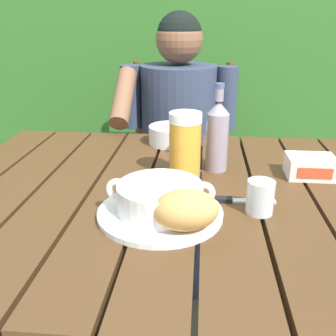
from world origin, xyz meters
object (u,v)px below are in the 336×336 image
object	(u,v)px
person_eating	(177,133)
beer_bottle	(217,135)
soup_bowl	(160,197)
table_knife	(231,200)
bread_roll	(186,210)
chair_near_diner	(180,163)
serving_plate	(160,213)
diner_bowl	(171,135)
beer_glass	(185,146)
butter_tub	(311,167)
water_glass_small	(260,197)

from	to	relation	value
person_eating	beer_bottle	world-z (taller)	person_eating
soup_bowl	table_knife	xyz separation A→B (m)	(0.16, 0.08, -0.04)
person_eating	bread_roll	bearing A→B (deg)	-84.99
chair_near_diner	person_eating	distance (m)	0.29
chair_near_diner	serving_plate	distance (m)	1.08
soup_bowl	beer_bottle	size ratio (longest dim) A/B	0.97
serving_plate	table_knife	xyz separation A→B (m)	(0.16, 0.08, -0.00)
beer_bottle	diner_bowl	distance (m)	0.27
beer_glass	person_eating	bearing A→B (deg)	95.76
serving_plate	diner_bowl	world-z (taller)	diner_bowl
beer_glass	beer_bottle	size ratio (longest dim) A/B	0.73
person_eating	beer_bottle	size ratio (longest dim) A/B	4.95
chair_near_diner	beer_bottle	size ratio (longest dim) A/B	4.00
butter_tub	diner_bowl	bearing A→B (deg)	147.77
butter_tub	table_knife	distance (m)	0.28
bread_roll	table_knife	world-z (taller)	bread_roll
diner_bowl	beer_glass	bearing A→B (deg)	-78.12
chair_near_diner	water_glass_small	world-z (taller)	chair_near_diner
serving_plate	water_glass_small	size ratio (longest dim) A/B	3.62
soup_bowl	serving_plate	bearing A→B (deg)	88.21
serving_plate	beer_glass	size ratio (longest dim) A/B	1.54
beer_bottle	diner_bowl	xyz separation A→B (m)	(-0.14, 0.22, -0.07)
serving_plate	bread_roll	distance (m)	0.10
beer_glass	beer_bottle	bearing A→B (deg)	37.36
table_knife	beer_glass	bearing A→B (deg)	130.55
chair_near_diner	person_eating	xyz separation A→B (m)	(-0.00, -0.20, 0.21)
water_glass_small	beer_glass	bearing A→B (deg)	133.72
beer_bottle	table_knife	xyz separation A→B (m)	(0.03, -0.20, -0.10)
chair_near_diner	soup_bowl	bearing A→B (deg)	-88.95
bread_roll	diner_bowl	distance (m)	0.57
person_eating	serving_plate	distance (m)	0.84
chair_near_diner	person_eating	size ratio (longest dim) A/B	0.81
soup_bowl	diner_bowl	distance (m)	0.50
bread_roll	water_glass_small	world-z (taller)	bread_roll
serving_plate	soup_bowl	world-z (taller)	soup_bowl
beer_bottle	water_glass_small	size ratio (longest dim) A/B	3.21
beer_glass	diner_bowl	size ratio (longest dim) A/B	1.19
beer_bottle	table_knife	bearing A→B (deg)	-81.32
beer_glass	serving_plate	bearing A→B (deg)	-101.05
chair_near_diner	diner_bowl	distance (m)	0.62
soup_bowl	diner_bowl	bearing A→B (deg)	92.18
serving_plate	beer_glass	xyz separation A→B (m)	(0.04, 0.21, 0.08)
water_glass_small	diner_bowl	distance (m)	0.52
serving_plate	water_glass_small	distance (m)	0.22
bread_roll	beer_glass	xyz separation A→B (m)	(-0.02, 0.28, 0.04)
person_eating	beer_bottle	distance (m)	0.61
table_knife	diner_bowl	distance (m)	0.46
soup_bowl	table_knife	world-z (taller)	soup_bowl
serving_plate	bread_roll	size ratio (longest dim) A/B	1.83
table_knife	soup_bowl	bearing A→B (deg)	-153.25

